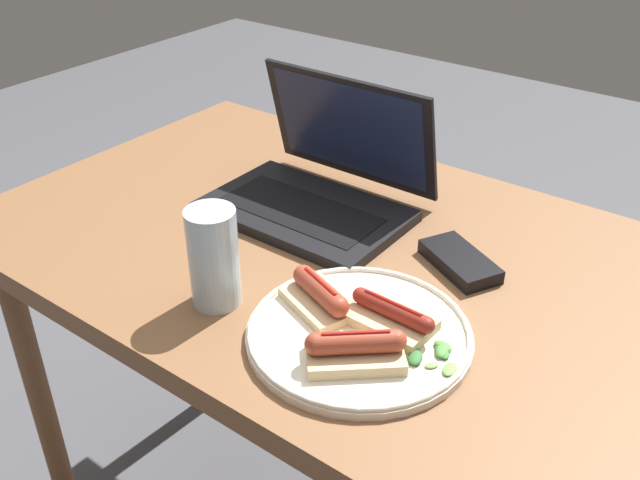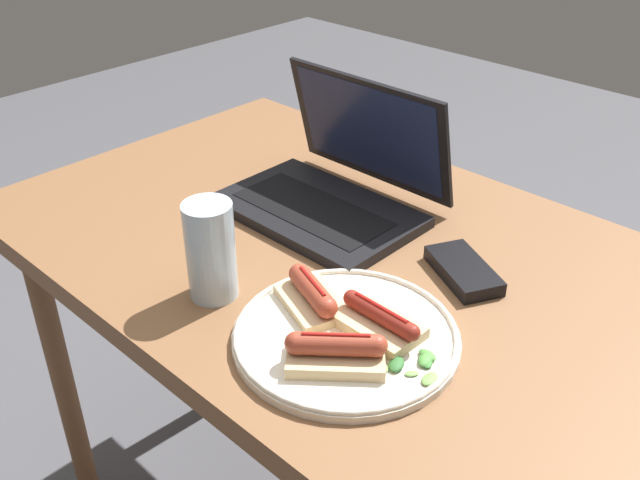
% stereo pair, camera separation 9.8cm
% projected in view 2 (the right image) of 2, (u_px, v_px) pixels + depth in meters
% --- Properties ---
extents(desk, '(1.07, 0.70, 0.73)m').
position_uv_depth(desk, '(331.00, 280.00, 1.13)').
color(desk, brown).
rests_on(desk, ground_plane).
extents(laptop, '(0.32, 0.25, 0.21)m').
position_uv_depth(laptop, '(332.00, 187.00, 1.16)').
color(laptop, black).
rests_on(laptop, desk).
extents(plate, '(0.28, 0.28, 0.02)m').
position_uv_depth(plate, '(346.00, 335.00, 0.88)').
color(plate, silver).
rests_on(plate, desk).
extents(sausage_toast_left, '(0.13, 0.12, 0.05)m').
position_uv_depth(sausage_toast_left, '(336.00, 351.00, 0.83)').
color(sausage_toast_left, '#D6B784').
rests_on(sausage_toast_left, plate).
extents(sausage_toast_middle, '(0.12, 0.10, 0.04)m').
position_uv_depth(sausage_toast_middle, '(312.00, 296.00, 0.92)').
color(sausage_toast_middle, '#D6B784').
rests_on(sausage_toast_middle, plate).
extents(sausage_toast_right, '(0.12, 0.07, 0.04)m').
position_uv_depth(sausage_toast_right, '(380.00, 322.00, 0.88)').
color(sausage_toast_right, '#D6B784').
rests_on(sausage_toast_right, plate).
extents(salad_pile, '(0.07, 0.07, 0.01)m').
position_uv_depth(salad_pile, '(417.00, 363.00, 0.83)').
color(salad_pile, '#709E4C').
rests_on(salad_pile, plate).
extents(drinking_glass, '(0.07, 0.07, 0.14)m').
position_uv_depth(drinking_glass, '(211.00, 251.00, 0.94)').
color(drinking_glass, silver).
rests_on(drinking_glass, desk).
extents(external_drive, '(0.14, 0.11, 0.02)m').
position_uv_depth(external_drive, '(463.00, 270.00, 1.00)').
color(external_drive, black).
rests_on(external_drive, desk).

